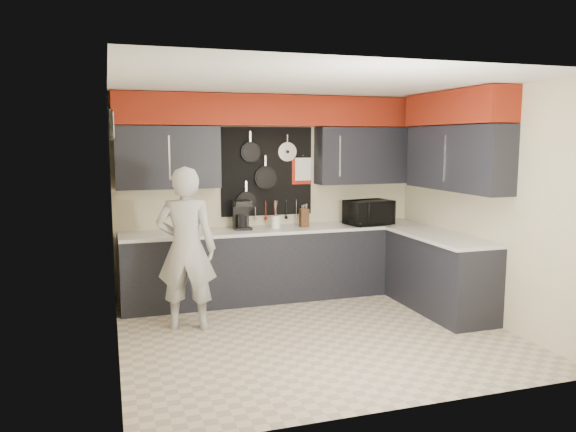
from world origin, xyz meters
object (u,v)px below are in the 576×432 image
object	(u,v)px
microwave	(369,212)
knife_block	(304,218)
utensil_crock	(276,222)
person	(186,249)
coffee_maker	(242,214)

from	to	relation	value
microwave	knife_block	size ratio (longest dim) A/B	2.50
utensil_crock	person	distance (m)	1.51
utensil_crock	coffee_maker	bearing A→B (deg)	175.28
person	utensil_crock	bearing A→B (deg)	-128.50
knife_block	utensil_crock	bearing A→B (deg)	176.96
utensil_crock	person	world-z (taller)	person
microwave	person	distance (m)	2.61
coffee_maker	person	bearing A→B (deg)	-133.17
microwave	person	size ratio (longest dim) A/B	0.33
utensil_crock	person	bearing A→B (deg)	-146.08
coffee_maker	person	xyz separation A→B (m)	(-0.82, -0.88, -0.23)
microwave	knife_block	bearing A→B (deg)	165.29
microwave	coffee_maker	distance (m)	1.69
knife_block	coffee_maker	bearing A→B (deg)	176.60
microwave	knife_block	xyz separation A→B (m)	(-0.88, 0.08, -0.04)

